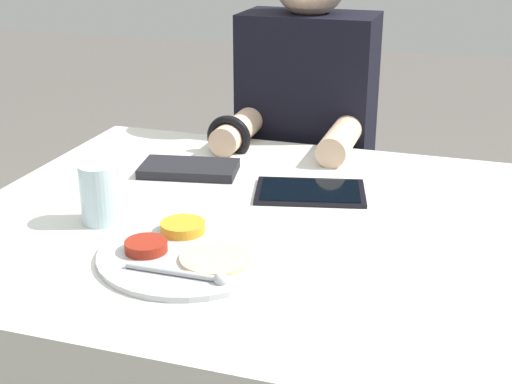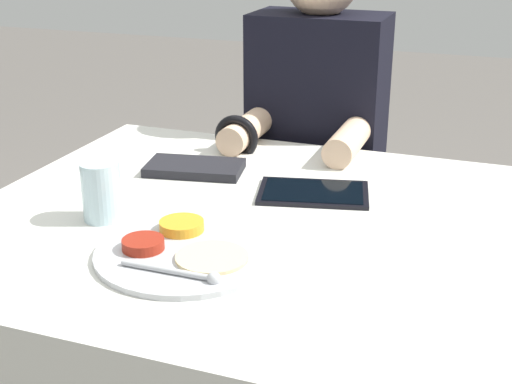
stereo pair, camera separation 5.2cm
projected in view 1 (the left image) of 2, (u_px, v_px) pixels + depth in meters
name	position (u px, v px, depth m)	size (l,w,h in m)	color
dining_table	(242.00, 380.00, 1.49)	(1.04, 0.95, 0.75)	silver
thali_tray	(188.00, 252.00, 1.19)	(0.31, 0.31, 0.03)	#B7BABF
red_notebook	(189.00, 169.00, 1.57)	(0.23, 0.15, 0.02)	silver
tablet_device	(310.00, 192.00, 1.45)	(0.25, 0.19, 0.01)	black
person_diner	(305.00, 185.00, 1.96)	(0.35, 0.41, 1.23)	black
drinking_glass	(100.00, 194.00, 1.30)	(0.07, 0.07, 0.11)	silver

